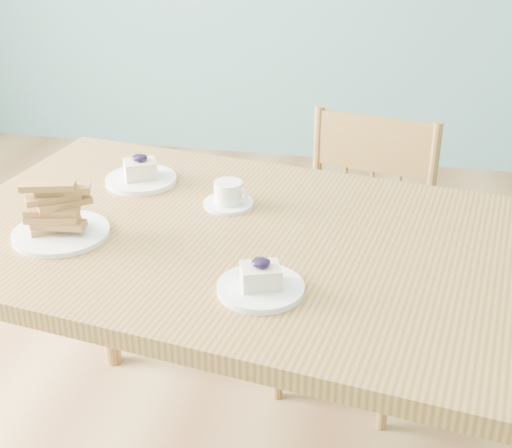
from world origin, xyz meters
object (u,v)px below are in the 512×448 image
at_px(dining_table, 264,269).
at_px(coffee_cup, 229,196).
at_px(cheesecake_plate_far, 141,175).
at_px(dining_chair, 355,259).
at_px(biscotti_plate, 59,218).
at_px(cheesecake_plate_near, 261,283).

relative_size(dining_table, coffee_cup, 13.00).
bearing_deg(cheesecake_plate_far, dining_chair, 29.61).
distance_m(dining_table, cheesecake_plate_far, 0.45).
xyz_separation_m(dining_table, cheesecake_plate_far, (-0.37, 0.24, 0.10)).
distance_m(coffee_cup, biscotti_plate, 0.40).
distance_m(dining_chair, cheesecake_plate_far, 0.73).
xyz_separation_m(cheesecake_plate_near, cheesecake_plate_far, (-0.41, 0.45, 0.00)).
height_order(coffee_cup, biscotti_plate, biscotti_plate).
height_order(cheesecake_plate_near, coffee_cup, cheesecake_plate_near).
bearing_deg(biscotti_plate, cheesecake_plate_far, 76.72).
xyz_separation_m(dining_table, dining_chair, (0.18, 0.55, -0.27)).
height_order(cheesecake_plate_near, cheesecake_plate_far, cheesecake_plate_far).
xyz_separation_m(dining_table, coffee_cup, (-0.12, 0.15, 0.10)).
height_order(dining_chair, cheesecake_plate_far, dining_chair).
height_order(cheesecake_plate_far, biscotti_plate, biscotti_plate).
distance_m(cheesecake_plate_near, coffee_cup, 0.39).
xyz_separation_m(coffee_cup, biscotti_plate, (-0.33, -0.23, 0.02)).
height_order(cheesecake_plate_near, biscotti_plate, biscotti_plate).
height_order(dining_chair, coffee_cup, dining_chair).
distance_m(cheesecake_plate_far, biscotti_plate, 0.33).
xyz_separation_m(dining_chair, cheesecake_plate_far, (-0.55, -0.31, 0.36)).
bearing_deg(coffee_cup, cheesecake_plate_near, -48.32).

